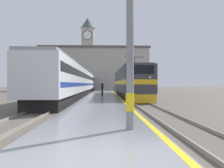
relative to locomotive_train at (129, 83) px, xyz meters
The scene contains 10 objects.
ground_plane 7.27m from the locomotive_train, 120.24° to the left, with size 200.00×200.00×0.00m, color #60564C.
platform 4.09m from the locomotive_train, 163.47° to the left, with size 4.14×140.00×0.32m.
rail_track_near 2.19m from the locomotive_train, 90.00° to the left, with size 2.83×140.00×0.16m.
rail_track_far 7.61m from the locomotive_train, behind, with size 2.83×140.00×0.16m.
locomotive_train is the anchor object (origin of this frame).
passenger_train 9.98m from the locomotive_train, 136.95° to the left, with size 2.92×45.31×3.95m.
catenary_mast 21.47m from the locomotive_train, 96.20° to the right, with size 2.70×0.27×8.28m.
person_on_platform 3.67m from the locomotive_train, 167.67° to the right, with size 0.34×0.34×1.83m.
clock_tower 41.98m from the locomotive_train, 101.93° to the left, with size 4.57×4.57×22.48m.
station_building 31.90m from the locomotive_train, 100.65° to the left, with size 29.26×6.60×11.79m.
Camera 1 is at (0.28, -4.39, 1.81)m, focal length 35.00 mm.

